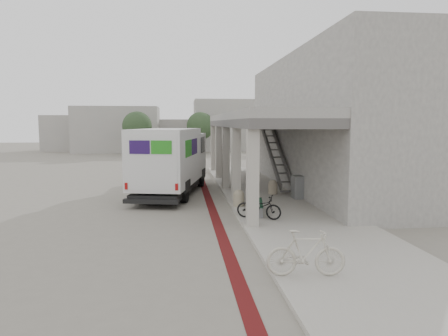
{
  "coord_description": "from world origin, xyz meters",
  "views": [
    {
      "loc": [
        -0.23,
        -16.36,
        3.52
      ],
      "look_at": [
        1.59,
        0.57,
        1.6
      ],
      "focal_mm": 32.0,
      "sensor_mm": 36.0,
      "label": 1
    }
  ],
  "objects": [
    {
      "name": "tree_left",
      "position": [
        -5.0,
        28.0,
        3.18
      ],
      "size": [
        3.2,
        3.2,
        4.8
      ],
      "color": "#38281C",
      "rests_on": "ground"
    },
    {
      "name": "utility_cabinet",
      "position": [
        5.0,
        1.04,
        0.64
      ],
      "size": [
        0.49,
        0.64,
        1.03
      ],
      "primitive_type": "cube",
      "rotation": [
        0.0,
        0.0,
        0.04
      ],
      "color": "gray",
      "rests_on": "sidewalk"
    },
    {
      "name": "transit_building",
      "position": [
        6.83,
        4.5,
        3.4
      ],
      "size": [
        7.6,
        17.0,
        7.0
      ],
      "color": "gray",
      "rests_on": "ground"
    },
    {
      "name": "bollard_far",
      "position": [
        4.15,
        2.31,
        0.46
      ],
      "size": [
        0.45,
        0.45,
        0.67
      ],
      "color": "tan",
      "rests_on": "sidewalk"
    },
    {
      "name": "tree_mid",
      "position": [
        2.0,
        30.0,
        3.18
      ],
      "size": [
        3.2,
        3.2,
        4.8
      ],
      "color": "#38281C",
      "rests_on": "ground"
    },
    {
      "name": "ground",
      "position": [
        0.0,
        0.0,
        0.0
      ],
      "size": [
        120.0,
        120.0,
        0.0
      ],
      "primitive_type": "plane",
      "color": "slate",
      "rests_on": "ground"
    },
    {
      "name": "bicycle_cream",
      "position": [
        2.5,
        -8.02,
        0.65
      ],
      "size": [
        1.8,
        0.68,
        1.06
      ],
      "primitive_type": "imported",
      "rotation": [
        0.0,
        0.0,
        1.47
      ],
      "color": "#BAB4A3",
      "rests_on": "sidewalk"
    },
    {
      "name": "sidewalk",
      "position": [
        4.0,
        0.0,
        0.06
      ],
      "size": [
        4.4,
        28.0,
        0.12
      ],
      "primitive_type": "cube",
      "color": "#9D998D",
      "rests_on": "ground"
    },
    {
      "name": "bike_lane_stripe",
      "position": [
        1.0,
        2.0,
        0.01
      ],
      "size": [
        0.35,
        40.0,
        0.01
      ],
      "primitive_type": "cube",
      "color": "#4E0F10",
      "rests_on": "ground"
    },
    {
      "name": "bicycle_black",
      "position": [
        2.5,
        -2.59,
        0.55
      ],
      "size": [
        1.72,
        1.25,
        0.86
      ],
      "primitive_type": "imported",
      "rotation": [
        0.0,
        0.0,
        1.1
      ],
      "color": "black",
      "rests_on": "sidewalk"
    },
    {
      "name": "bench",
      "position": [
        2.6,
        -1.73,
        0.43
      ],
      "size": [
        0.7,
        1.89,
        0.43
      ],
      "rotation": [
        0.0,
        0.0,
        -0.17
      ],
      "color": "slate",
      "rests_on": "sidewalk"
    },
    {
      "name": "fedex_truck",
      "position": [
        -0.73,
        3.39,
        1.73
      ],
      "size": [
        3.8,
        7.93,
        3.25
      ],
      "rotation": [
        0.0,
        0.0,
        -0.21
      ],
      "color": "black",
      "rests_on": "ground"
    },
    {
      "name": "bollard_near",
      "position": [
        2.1,
        -0.35,
        0.46
      ],
      "size": [
        0.45,
        0.45,
        0.68
      ],
      "color": "gray",
      "rests_on": "sidewalk"
    },
    {
      "name": "distant_backdrop",
      "position": [
        -2.84,
        35.89,
        2.7
      ],
      "size": [
        28.0,
        10.0,
        6.5
      ],
      "color": "gray",
      "rests_on": "ground"
    },
    {
      "name": "tree_right",
      "position": [
        10.0,
        29.0,
        3.18
      ],
      "size": [
        3.2,
        3.2,
        4.8
      ],
      "color": "#38281C",
      "rests_on": "ground"
    }
  ]
}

